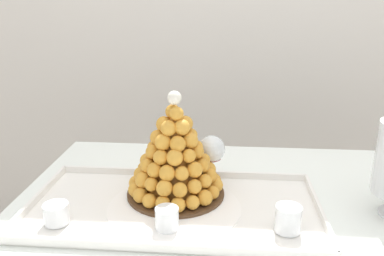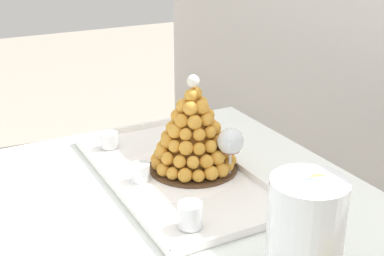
{
  "view_description": "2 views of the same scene",
  "coord_description": "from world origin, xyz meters",
  "px_view_note": "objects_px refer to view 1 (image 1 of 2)",
  "views": [
    {
      "loc": [
        -0.12,
        -0.8,
        1.26
      ],
      "look_at": [
        -0.19,
        0.04,
        0.98
      ],
      "focal_mm": 37.11,
      "sensor_mm": 36.0,
      "label": 1
    },
    {
      "loc": [
        0.92,
        -0.53,
        1.43
      ],
      "look_at": [
        -0.15,
        0.04,
        0.95
      ],
      "focal_mm": 49.59,
      "sensor_mm": 36.0,
      "label": 2
    }
  ],
  "objects_px": {
    "serving_tray": "(174,207)",
    "croquembouche": "(175,156)",
    "dessert_cup_mid_left": "(167,219)",
    "wine_glass": "(211,151)",
    "dessert_cup_left": "(56,214)",
    "dessert_cup_centre": "(288,220)"
  },
  "relations": [
    {
      "from": "serving_tray",
      "to": "dessert_cup_centre",
      "type": "height_order",
      "value": "dessert_cup_centre"
    },
    {
      "from": "croquembouche",
      "to": "dessert_cup_centre",
      "type": "bearing_deg",
      "value": -29.23
    },
    {
      "from": "serving_tray",
      "to": "dessert_cup_mid_left",
      "type": "bearing_deg",
      "value": -92.14
    },
    {
      "from": "croquembouche",
      "to": "dessert_cup_mid_left",
      "type": "relative_size",
      "value": 5.22
    },
    {
      "from": "croquembouche",
      "to": "dessert_cup_left",
      "type": "xyz_separation_m",
      "value": [
        -0.24,
        -0.15,
        -0.08
      ]
    },
    {
      "from": "dessert_cup_left",
      "to": "dessert_cup_mid_left",
      "type": "xyz_separation_m",
      "value": [
        0.24,
        -0.0,
        0.0
      ]
    },
    {
      "from": "serving_tray",
      "to": "wine_glass",
      "type": "height_order",
      "value": "wine_glass"
    },
    {
      "from": "dessert_cup_mid_left",
      "to": "croquembouche",
      "type": "bearing_deg",
      "value": 90.34
    },
    {
      "from": "dessert_cup_centre",
      "to": "serving_tray",
      "type": "bearing_deg",
      "value": 162.18
    },
    {
      "from": "dessert_cup_mid_left",
      "to": "wine_glass",
      "type": "height_order",
      "value": "wine_glass"
    },
    {
      "from": "croquembouche",
      "to": "dessert_cup_mid_left",
      "type": "height_order",
      "value": "croquembouche"
    },
    {
      "from": "serving_tray",
      "to": "croquembouche",
      "type": "distance_m",
      "value": 0.12
    },
    {
      "from": "dessert_cup_mid_left",
      "to": "wine_glass",
      "type": "distance_m",
      "value": 0.25
    },
    {
      "from": "dessert_cup_mid_left",
      "to": "serving_tray",
      "type": "bearing_deg",
      "value": 87.86
    },
    {
      "from": "dessert_cup_left",
      "to": "croquembouche",
      "type": "bearing_deg",
      "value": 32.44
    },
    {
      "from": "dessert_cup_left",
      "to": "dessert_cup_centre",
      "type": "height_order",
      "value": "dessert_cup_centre"
    },
    {
      "from": "dessert_cup_left",
      "to": "wine_glass",
      "type": "relative_size",
      "value": 0.38
    },
    {
      "from": "dessert_cup_centre",
      "to": "wine_glass",
      "type": "height_order",
      "value": "wine_glass"
    },
    {
      "from": "croquembouche",
      "to": "dessert_cup_left",
      "type": "bearing_deg",
      "value": -147.56
    },
    {
      "from": "wine_glass",
      "to": "croquembouche",
      "type": "bearing_deg",
      "value": -143.21
    },
    {
      "from": "serving_tray",
      "to": "dessert_cup_mid_left",
      "type": "xyz_separation_m",
      "value": [
        -0.0,
        -0.09,
        0.02
      ]
    },
    {
      "from": "dessert_cup_mid_left",
      "to": "wine_glass",
      "type": "bearing_deg",
      "value": 68.83
    }
  ]
}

